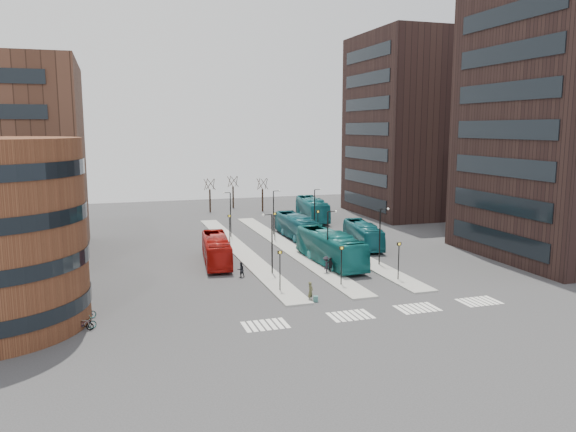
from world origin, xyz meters
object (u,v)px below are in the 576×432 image
object	(u,v)px
teal_bus_d	(312,209)
bicycle_mid	(84,324)
red_bus	(216,250)
teal_bus_a	(330,248)
traveller	(311,291)
commuter_a	(241,270)
suitcase	(316,299)
teal_bus_b	(296,226)
bicycle_far	(85,314)
teal_bus_c	(363,235)
commuter_c	(326,265)
bicycle_near	(84,324)
commuter_b	(330,265)

from	to	relation	value
teal_bus_d	bicycle_mid	bearing A→B (deg)	-120.98
red_bus	bicycle_mid	world-z (taller)	red_bus
teal_bus_a	traveller	size ratio (longest dim) A/B	7.66
traveller	commuter_a	distance (m)	10.14
suitcase	teal_bus_b	size ratio (longest dim) A/B	0.04
suitcase	bicycle_mid	bearing A→B (deg)	-156.42
suitcase	bicycle_mid	world-z (taller)	bicycle_mid
suitcase	bicycle_far	bearing A→B (deg)	-164.31
teal_bus_a	teal_bus_c	bearing A→B (deg)	42.01
commuter_a	commuter_c	world-z (taller)	commuter_c
bicycle_near	teal_bus_d	bearing A→B (deg)	-51.64
red_bus	traveller	size ratio (longest dim) A/B	6.54
teal_bus_c	bicycle_far	world-z (taller)	teal_bus_c
traveller	commuter_b	distance (m)	9.59
suitcase	traveller	bearing A→B (deg)	150.83
commuter_b	commuter_c	bearing A→B (deg)	83.07
commuter_a	suitcase	bearing A→B (deg)	101.92
suitcase	bicycle_near	bearing A→B (deg)	-156.47
bicycle_far	traveller	bearing A→B (deg)	-102.50
traveller	bicycle_near	xyz separation A→B (m)	(-18.29, -1.55, -0.36)
teal_bus_b	bicycle_near	bearing A→B (deg)	-132.82
teal_bus_b	teal_bus_d	size ratio (longest dim) A/B	0.89
commuter_c	commuter_a	bearing A→B (deg)	-69.18
commuter_b	bicycle_mid	distance (m)	25.33
teal_bus_a	commuter_c	distance (m)	4.41
suitcase	red_bus	bearing A→B (deg)	128.89
teal_bus_b	commuter_c	bearing A→B (deg)	-99.74
commuter_c	bicycle_near	world-z (taller)	commuter_c
teal_bus_c	traveller	xyz separation A→B (m)	(-13.90, -19.05, -0.65)
teal_bus_d	commuter_b	distance (m)	33.38
teal_bus_a	teal_bus_d	xyz separation A→B (m)	(8.28, 28.17, -0.03)
suitcase	bicycle_near	world-z (taller)	bicycle_near
bicycle_near	bicycle_far	world-z (taller)	bicycle_near
suitcase	bicycle_near	distance (m)	18.66
teal_bus_c	traveller	world-z (taller)	teal_bus_c
bicycle_far	commuter_b	bearing A→B (deg)	-82.48
bicycle_near	commuter_a	bearing A→B (deg)	-65.85
teal_bus_a	bicycle_mid	xyz separation A→B (m)	(-24.87, -13.42, -1.33)
suitcase	teal_bus_a	bearing A→B (deg)	82.87
traveller	bicycle_mid	xyz separation A→B (m)	(-18.29, -1.57, -0.38)
commuter_a	teal_bus_c	bearing A→B (deg)	-163.36
suitcase	commuter_b	distance (m)	9.76
traveller	bicycle_far	world-z (taller)	traveller
teal_bus_b	teal_bus_c	size ratio (longest dim) A/B	1.06
teal_bus_a	commuter_a	size ratio (longest dim) A/B	8.38
teal_bus_d	commuter_a	world-z (taller)	teal_bus_d
commuter_b	traveller	bearing A→B (deg)	130.40
red_bus	teal_bus_b	size ratio (longest dim) A/B	0.97
traveller	commuter_c	world-z (taller)	commuter_c
teal_bus_b	teal_bus_d	bearing A→B (deg)	61.30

